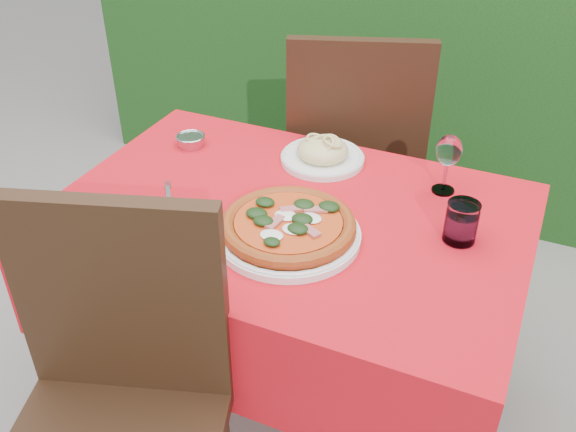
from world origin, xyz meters
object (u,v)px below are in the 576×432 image
at_px(water_glass, 461,224).
at_px(steel_ramekin, 191,141).
at_px(chair_far, 355,150).
at_px(wine_glass, 449,153).
at_px(chair_near, 116,399).
at_px(fork, 169,198).
at_px(pasta_plate, 323,154).
at_px(pizza_plate, 288,228).

relative_size(water_glass, steel_ramekin, 1.27).
relative_size(chair_far, water_glass, 9.74).
bearing_deg(wine_glass, steel_ramekin, -176.15).
relative_size(chair_far, wine_glass, 6.01).
distance_m(chair_near, water_glass, 0.91).
distance_m(water_glass, steel_ramekin, 0.90).
bearing_deg(water_glass, fork, -170.16).
bearing_deg(chair_near, wine_glass, 42.71).
xyz_separation_m(pasta_plate, fork, (-0.31, -0.37, -0.02)).
relative_size(wine_glass, steel_ramekin, 2.06).
distance_m(chair_far, wine_glass, 0.62).
xyz_separation_m(chair_near, chair_far, (0.10, 1.28, 0.01)).
distance_m(fork, steel_ramekin, 0.32).
height_order(chair_near, water_glass, chair_near).
xyz_separation_m(water_glass, steel_ramekin, (-0.88, 0.16, -0.03)).
bearing_deg(steel_ramekin, chair_far, 48.00).
bearing_deg(pasta_plate, chair_near, -97.43).
height_order(wine_glass, fork, wine_glass).
bearing_deg(steel_ramekin, pasta_plate, 10.17).
relative_size(chair_far, fork, 6.24).
bearing_deg(fork, chair_near, -105.77).
xyz_separation_m(chair_far, pizza_plate, (0.08, -0.78, 0.18)).
bearing_deg(chair_near, chair_far, 67.23).
bearing_deg(pasta_plate, steel_ramekin, -169.83).
xyz_separation_m(wine_glass, steel_ramekin, (-0.79, -0.05, -0.11)).
relative_size(chair_near, wine_glass, 5.93).
bearing_deg(pizza_plate, water_glass, 23.25).
height_order(chair_far, wine_glass, chair_far).
relative_size(pizza_plate, fork, 2.35).
bearing_deg(water_glass, pizza_plate, -156.75).
xyz_separation_m(chair_near, pizza_plate, (0.19, 0.50, 0.19)).
xyz_separation_m(pizza_plate, fork, (-0.38, 0.04, -0.03)).
relative_size(pizza_plate, pasta_plate, 1.56).
xyz_separation_m(pizza_plate, wine_glass, (0.31, 0.39, 0.09)).
distance_m(water_glass, fork, 0.79).
bearing_deg(wine_glass, water_glass, -67.72).
distance_m(chair_near, steel_ramekin, 0.90).
bearing_deg(water_glass, steel_ramekin, 169.55).
bearing_deg(pasta_plate, wine_glass, -3.33).
xyz_separation_m(chair_near, water_glass, (0.58, 0.67, 0.20)).
bearing_deg(pizza_plate, chair_far, 96.19).
height_order(chair_near, pizza_plate, chair_near).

